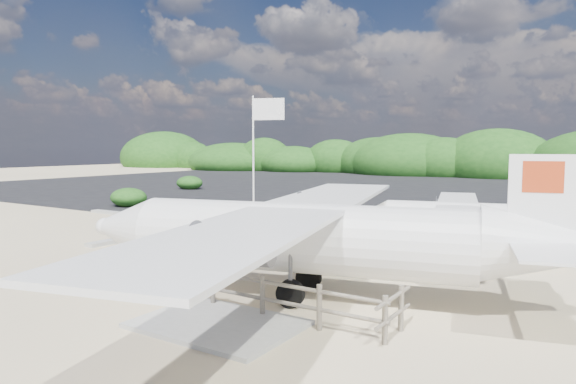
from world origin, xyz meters
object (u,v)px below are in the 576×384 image
flagpole (254,254)px  crew_b (309,225)px  aircraft_small (340,183)px  baggage_cart (180,238)px  crew_a (289,222)px  signboard (242,251)px

flagpole → crew_b: bearing=78.4°
aircraft_small → crew_b: bearing=100.6°
baggage_cart → crew_b: bearing=10.1°
flagpole → aircraft_small: bearing=112.0°
crew_a → baggage_cart: bearing=14.9°
baggage_cart → signboard: 4.10m
crew_b → aircraft_small: size_ratio=0.19×
aircraft_small → crew_a: bearing=99.1°
baggage_cart → crew_b: crew_b is taller
crew_b → crew_a: bearing=-22.4°
flagpole → crew_b: flagpole is taller
flagpole → signboard: flagpole is taller
signboard → aircraft_small: bearing=111.3°
crew_b → aircraft_small: crew_b is taller
baggage_cart → flagpole: 4.81m
baggage_cart → aircraft_small: bearing=95.3°
flagpole → crew_a: 3.20m
flagpole → crew_a: flagpole is taller
crew_b → aircraft_small: bearing=-80.2°
baggage_cart → signboard: (4.01, -0.82, 0.00)m
baggage_cart → crew_b: size_ratio=1.87×
crew_b → aircraft_small: 34.02m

